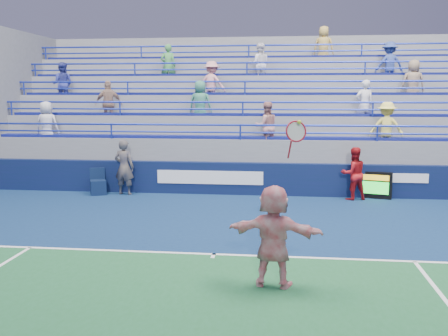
# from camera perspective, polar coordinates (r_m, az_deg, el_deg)

# --- Properties ---
(ground) EXTENTS (120.00, 120.00, 0.00)m
(ground) POSITION_cam_1_polar(r_m,az_deg,el_deg) (10.71, -1.16, -9.94)
(ground) COLOR #333538
(sponsor_wall) EXTENTS (18.00, 0.32, 1.10)m
(sponsor_wall) POSITION_cam_1_polar(r_m,az_deg,el_deg) (16.86, 1.81, -1.23)
(sponsor_wall) COLOR #0A1837
(sponsor_wall) RESTS_ON ground
(bleacher_stand) EXTENTS (18.00, 5.60, 6.13)m
(bleacher_stand) POSITION_cam_1_polar(r_m,az_deg,el_deg) (20.47, 2.70, 3.27)
(bleacher_stand) COLOR slate
(bleacher_stand) RESTS_ON ground
(serve_speed_board) EXTENTS (1.28, 0.49, 0.89)m
(serve_speed_board) POSITION_cam_1_polar(r_m,az_deg,el_deg) (16.94, 16.50, -1.88)
(serve_speed_board) COLOR black
(serve_speed_board) RESTS_ON ground
(judge_chair) EXTENTS (0.67, 0.69, 0.90)m
(judge_chair) POSITION_cam_1_polar(r_m,az_deg,el_deg) (17.43, -14.16, -2.04)
(judge_chair) COLOR #0B1937
(judge_chair) RESTS_ON ground
(tennis_player) EXTENTS (1.77, 0.80, 2.94)m
(tennis_player) POSITION_cam_1_polar(r_m,az_deg,el_deg) (8.83, 5.70, -7.71)
(tennis_player) COLOR white
(tennis_player) RESTS_ON ground
(line_judge) EXTENTS (0.75, 0.55, 1.88)m
(line_judge) POSITION_cam_1_polar(r_m,az_deg,el_deg) (17.12, -11.33, 0.08)
(line_judge) COLOR #131835
(line_judge) RESTS_ON ground
(ball_girl) EXTENTS (0.98, 0.86, 1.71)m
(ball_girl) POSITION_cam_1_polar(r_m,az_deg,el_deg) (16.52, 14.58, -0.63)
(ball_girl) COLOR #A81318
(ball_girl) RESTS_ON ground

